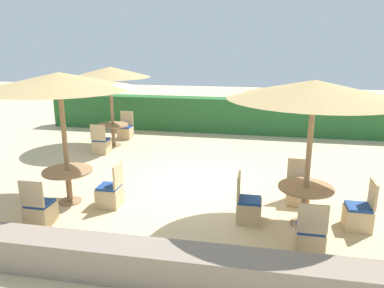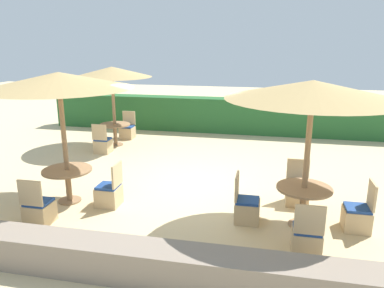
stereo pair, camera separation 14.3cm
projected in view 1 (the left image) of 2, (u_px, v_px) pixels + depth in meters
The scene contains 17 objects.
ground_plane at pixel (187, 188), 8.74m from camera, with size 40.00×40.00×0.00m, color #D1BA8C.
hedge_row at pixel (218, 115), 13.97m from camera, with size 13.00×0.70×1.27m, color #28602D.
stone_border at pixel (137, 262), 5.35m from camera, with size 10.00×0.56×0.53m, color gray.
parasol_front_right at pixel (314, 90), 6.33m from camera, with size 2.99×2.99×2.68m.
round_table_front_right at pixel (305, 196), 6.85m from camera, with size 1.00×1.00×0.76m.
patio_chair_front_right_west at pixel (248, 208), 7.08m from camera, with size 0.46×0.46×0.93m.
patio_chair_front_right_east at pixel (359, 215), 6.79m from camera, with size 0.46×0.46×0.93m.
patio_chair_front_right_north at pixel (298, 191), 7.86m from camera, with size 0.46×0.46×0.93m.
patio_chair_front_right_south at pixel (309, 238), 6.01m from camera, with size 0.46×0.46×0.93m.
parasol_front_left at pixel (59, 81), 7.30m from camera, with size 2.94×2.94×2.73m.
round_table_front_left at pixel (68, 177), 7.83m from camera, with size 1.02×1.02×0.72m.
patio_chair_front_left_south at pixel (40, 212), 6.93m from camera, with size 0.46×0.46×0.93m.
patio_chair_front_left_east at pixel (110, 194), 7.73m from camera, with size 0.46×0.46×0.93m.
parasol_back_left at pixel (110, 72), 11.67m from camera, with size 2.52×2.52×2.54m.
round_table_back_left at pixel (113, 129), 12.15m from camera, with size 1.00×1.00×0.70m.
patio_chair_back_left_south at pixel (101, 145), 11.37m from camera, with size 0.46×0.46×0.93m.
patio_chair_back_left_north at pixel (125, 131), 13.09m from camera, with size 0.46×0.46×0.93m.
Camera 1 is at (1.66, -7.98, 3.32)m, focal length 35.00 mm.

